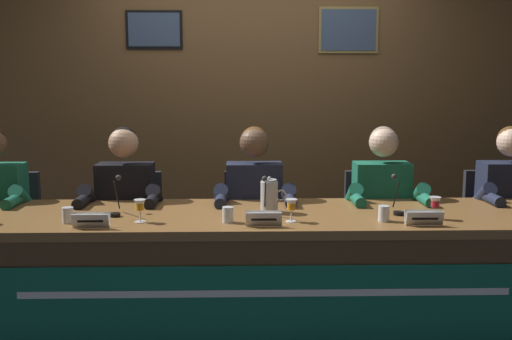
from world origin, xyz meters
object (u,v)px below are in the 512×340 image
object	(u,v)px
chair_far_left	(7,242)
juice_glass_center	(291,206)
chair_right	(376,239)
juice_glass_right	(435,204)
water_cup_center	(228,216)
nameplate_left	(91,220)
chair_left	(131,241)
conference_table	(257,257)
chair_center	(254,240)
nameplate_right	(424,218)
panelist_right	(384,206)
water_cup_left	(68,216)
microphone_left	(116,202)
water_pitcher_central	(269,196)
nameplate_center	(264,219)
juice_glass_left	(140,206)
microphone_right	(397,201)
panelist_left	(124,207)
chair_far_right	(496,239)
water_cup_right	(384,214)
microphone_center	(265,203)
panelist_center	(255,207)
panelist_far_right	(512,206)

from	to	relation	value
chair_far_left	juice_glass_center	world-z (taller)	chair_far_left
chair_right	juice_glass_right	xyz separation A→B (m)	(0.14, -0.77, 0.41)
chair_far_left	juice_glass_right	bearing A→B (deg)	-16.21
water_cup_center	nameplate_left	bearing A→B (deg)	-171.63
chair_left	water_cup_center	world-z (taller)	chair_left
conference_table	chair_left	distance (m)	1.11
chair_center	nameplate_right	xyz separation A→B (m)	(0.87, -0.91, 0.37)
panelist_right	juice_glass_center	bearing A→B (deg)	-136.71
water_cup_left	microphone_left	xyz separation A→B (m)	(0.22, 0.18, 0.04)
water_cup_center	panelist_right	xyz separation A→B (m)	(0.99, 0.62, -0.09)
panelist_right	nameplate_right	bearing A→B (deg)	-86.98
water_pitcher_central	juice_glass_right	bearing A→B (deg)	-11.93
nameplate_center	water_pitcher_central	size ratio (longest dim) A/B	0.90
chair_far_left	juice_glass_center	size ratio (longest dim) A/B	7.14
nameplate_left	microphone_left	world-z (taller)	microphone_left
nameplate_center	chair_right	bearing A→B (deg)	48.49
juice_glass_left	nameplate_right	size ratio (longest dim) A/B	0.63
nameplate_left	nameplate_right	world-z (taller)	same
nameplate_center	microphone_right	xyz separation A→B (m)	(0.77, 0.28, 0.03)
panelist_left	chair_right	size ratio (longest dim) A/B	1.37
panelist_left	juice_glass_left	bearing A→B (deg)	-70.83
chair_far_right	panelist_left	bearing A→B (deg)	-175.48
juice_glass_left	juice_glass_right	xyz separation A→B (m)	(1.60, 0.03, 0.00)
water_cup_right	water_pitcher_central	distance (m)	0.65
juice_glass_center	microphone_right	distance (m)	0.65
water_cup_left	water_pitcher_central	world-z (taller)	water_pitcher_central
chair_center	microphone_center	size ratio (longest dim) A/B	4.09
juice_glass_left	nameplate_right	xyz separation A→B (m)	(1.50, -0.11, -0.05)
water_cup_left	chair_center	world-z (taller)	chair_center
microphone_left	nameplate_right	distance (m)	1.69
juice_glass_center	microphone_right	size ratio (longest dim) A/B	0.57
water_cup_left	water_cup_center	xyz separation A→B (m)	(0.85, -0.01, 0.00)
panelist_center	microphone_center	xyz separation A→B (m)	(0.05, -0.49, 0.13)
microphone_right	panelist_far_right	distance (m)	0.98
nameplate_left	water_cup_center	distance (m)	0.71
panelist_far_right	nameplate_center	bearing A→B (deg)	-156.61
microphone_left	panelist_far_right	xyz separation A→B (m)	(2.46, 0.43, -0.13)
water_cup_left	water_cup_right	xyz separation A→B (m)	(1.69, -0.00, 0.00)
water_pitcher_central	microphone_center	bearing A→B (deg)	-105.12
nameplate_right	water_cup_right	size ratio (longest dim) A/B	2.30
chair_center	juice_glass_right	xyz separation A→B (m)	(0.98, -0.77, 0.41)
nameplate_left	water_pitcher_central	xyz separation A→B (m)	(0.93, 0.34, 0.05)
juice_glass_center	nameplate_right	distance (m)	0.70
juice_glass_center	juice_glass_left	bearing A→B (deg)	179.28
water_cup_right	juice_glass_center	bearing A→B (deg)	179.93
water_cup_left	nameplate_left	bearing A→B (deg)	-36.53
chair_center	nameplate_center	size ratio (longest dim) A/B	4.69
nameplate_center	nameplate_right	distance (m)	0.84
water_cup_left	chair_right	size ratio (longest dim) A/B	0.10
nameplate_left	water_pitcher_central	world-z (taller)	water_pitcher_central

